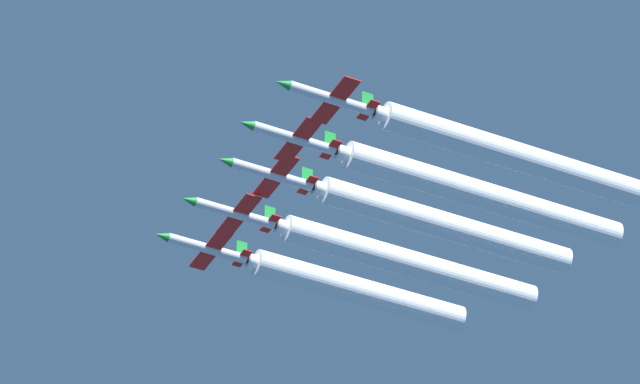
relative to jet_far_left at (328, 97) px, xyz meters
The scene contains 10 objects.
jet_far_left is the anchor object (origin of this frame).
jet_inner_left 8.88m from the jet_far_left, ahead, with size 8.79×12.80×3.08m.
jet_center 16.47m from the jet_far_left, ahead, with size 8.79×12.80×3.08m.
jet_inner_right 24.86m from the jet_far_left, ahead, with size 8.79×12.80×3.08m.
jet_far_right 33.10m from the jet_far_left, ahead, with size 8.79×12.80×3.08m.
smoke_trail_far_left 24.03m from the jet_far_left, 90.00° to the right, with size 3.36×36.38×3.36m.
smoke_trail_inner_left 26.24m from the jet_far_left, 70.24° to the right, with size 3.36×38.31×3.36m.
smoke_trail_center 28.94m from the jet_far_left, 55.33° to the right, with size 3.36×34.98×3.36m.
smoke_trail_inner_right 34.09m from the jet_far_left, 43.18° to the right, with size 3.36×35.88×3.36m.
smoke_trail_far_right 38.93m from the jet_far_left, 31.77° to the right, with size 3.36×30.07×3.36m.
Camera 1 is at (-202.09, 94.11, 1.46)m, focal length 132.41 mm.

